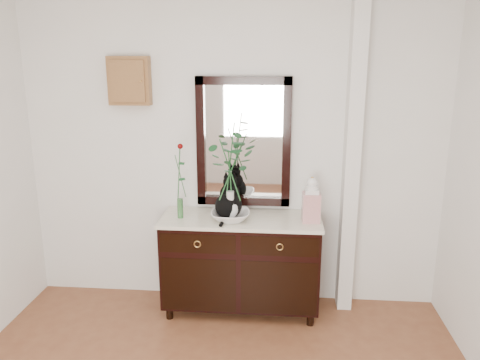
# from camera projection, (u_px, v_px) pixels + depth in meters

# --- Properties ---
(wall_back) EXTENTS (3.60, 0.04, 2.70)m
(wall_back) POSITION_uv_depth(u_px,v_px,m) (232.00, 152.00, 4.00)
(wall_back) COLOR white
(wall_back) RESTS_ON ground
(pilaster) EXTENTS (0.12, 0.20, 2.70)m
(pilaster) POSITION_uv_depth(u_px,v_px,m) (352.00, 156.00, 3.84)
(pilaster) COLOR white
(pilaster) RESTS_ON ground
(sideboard) EXTENTS (1.33, 0.52, 0.82)m
(sideboard) POSITION_uv_depth(u_px,v_px,m) (241.00, 259.00, 3.98)
(sideboard) COLOR black
(sideboard) RESTS_ON ground
(wall_mirror) EXTENTS (0.80, 0.06, 1.10)m
(wall_mirror) POSITION_uv_depth(u_px,v_px,m) (243.00, 143.00, 3.96)
(wall_mirror) COLOR black
(wall_mirror) RESTS_ON wall_back
(key_cabinet) EXTENTS (0.35, 0.10, 0.40)m
(key_cabinet) POSITION_uv_depth(u_px,v_px,m) (129.00, 81.00, 3.88)
(key_cabinet) COLOR brown
(key_cabinet) RESTS_ON wall_back
(cat) EXTENTS (0.28, 0.33, 0.36)m
(cat) POSITION_uv_depth(u_px,v_px,m) (228.00, 197.00, 3.84)
(cat) COLOR black
(cat) RESTS_ON sideboard
(lotus_bowl) EXTENTS (0.33, 0.33, 0.08)m
(lotus_bowl) POSITION_uv_depth(u_px,v_px,m) (230.00, 216.00, 3.81)
(lotus_bowl) COLOR silver
(lotus_bowl) RESTS_ON sideboard
(vase_branches) EXTENTS (0.44, 0.44, 0.79)m
(vase_branches) POSITION_uv_depth(u_px,v_px,m) (230.00, 171.00, 3.71)
(vase_branches) COLOR silver
(vase_branches) RESTS_ON lotus_bowl
(bud_vase_rose) EXTENTS (0.09, 0.09, 0.64)m
(bud_vase_rose) POSITION_uv_depth(u_px,v_px,m) (179.00, 181.00, 3.80)
(bud_vase_rose) COLOR #366D38
(bud_vase_rose) RESTS_ON sideboard
(ginger_jar) EXTENTS (0.15, 0.15, 0.38)m
(ginger_jar) POSITION_uv_depth(u_px,v_px,m) (311.00, 199.00, 3.75)
(ginger_jar) COLOR white
(ginger_jar) RESTS_ON sideboard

